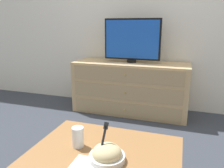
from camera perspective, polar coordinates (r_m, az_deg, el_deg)
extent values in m
plane|color=#383D47|center=(3.11, 7.26, -5.47)|extent=(12.00, 12.00, 0.00)
cube|color=white|center=(2.94, 8.24, 19.14)|extent=(12.00, 0.05, 2.60)
cube|color=tan|center=(2.78, 4.75, -0.93)|extent=(1.41, 0.47, 0.64)
cube|color=tan|center=(2.63, 3.43, -6.76)|extent=(1.30, 0.01, 0.17)
sphere|color=tan|center=(2.62, 3.40, -6.81)|extent=(0.02, 0.02, 0.02)
cube|color=tan|center=(2.56, 3.50, -2.32)|extent=(1.30, 0.01, 0.17)
sphere|color=tan|center=(2.55, 3.47, -2.36)|extent=(0.02, 0.02, 0.02)
cube|color=tan|center=(2.50, 3.58, 2.35)|extent=(1.30, 0.01, 0.17)
sphere|color=tan|center=(2.50, 3.55, 2.32)|extent=(0.02, 0.02, 0.02)
cylinder|color=black|center=(2.73, 5.13, 6.03)|extent=(0.12, 0.12, 0.03)
cube|color=black|center=(2.71, 5.30, 11.55)|extent=(0.69, 0.04, 0.49)
cube|color=blue|center=(2.69, 5.19, 11.53)|extent=(0.65, 0.01, 0.45)
cube|color=#9E6B3D|center=(1.25, -1.87, -17.53)|extent=(0.81, 0.59, 0.02)
cylinder|color=brown|center=(1.70, -10.92, -16.67)|extent=(0.04, 0.04, 0.40)
cylinder|color=silver|center=(1.17, -1.32, -18.67)|extent=(0.18, 0.18, 0.03)
ellipsoid|color=beige|center=(1.15, -1.33, -17.52)|extent=(0.15, 0.15, 0.09)
cube|color=black|center=(1.13, -2.45, -14.95)|extent=(0.02, 0.09, 0.14)
cube|color=black|center=(1.14, -1.56, -10.82)|extent=(0.03, 0.02, 0.03)
cylinder|color=beige|center=(1.29, -8.71, -14.39)|extent=(0.06, 0.06, 0.07)
cylinder|color=white|center=(1.28, -8.75, -13.53)|extent=(0.07, 0.07, 0.12)
cube|color=white|center=(1.13, -6.50, -20.86)|extent=(0.17, 0.17, 0.00)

